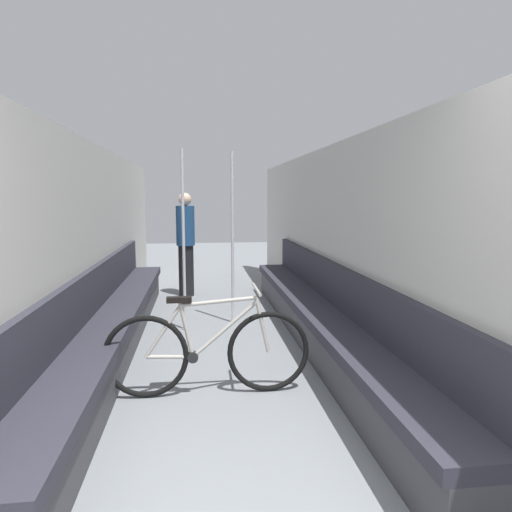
{
  "coord_description": "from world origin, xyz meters",
  "views": [
    {
      "loc": [
        -0.19,
        -1.2,
        1.63
      ],
      "look_at": [
        0.49,
        4.2,
        0.92
      ],
      "focal_mm": 32.0,
      "sensor_mm": 36.0,
      "label": 1
    }
  ],
  "objects_px": {
    "grab_pole_far": "(232,241)",
    "passenger_standing": "(186,243)",
    "bench_seat_row_left": "(111,326)",
    "bench_seat_row_right": "(320,319)",
    "bicycle": "(208,351)",
    "grab_pole_near": "(184,243)"
  },
  "relations": [
    {
      "from": "grab_pole_far",
      "to": "passenger_standing",
      "type": "relative_size",
      "value": 1.3
    },
    {
      "from": "bench_seat_row_left",
      "to": "bench_seat_row_right",
      "type": "distance_m",
      "value": 2.21
    },
    {
      "from": "bench_seat_row_left",
      "to": "bicycle",
      "type": "xyz_separation_m",
      "value": [
        0.97,
        -1.09,
        0.07
      ]
    },
    {
      "from": "bench_seat_row_left",
      "to": "passenger_standing",
      "type": "relative_size",
      "value": 3.55
    },
    {
      "from": "bench_seat_row_left",
      "to": "grab_pole_far",
      "type": "relative_size",
      "value": 2.73
    },
    {
      "from": "bicycle",
      "to": "grab_pole_far",
      "type": "distance_m",
      "value": 2.3
    },
    {
      "from": "bench_seat_row_right",
      "to": "bicycle",
      "type": "relative_size",
      "value": 3.55
    },
    {
      "from": "passenger_standing",
      "to": "bench_seat_row_left",
      "type": "bearing_deg",
      "value": 37.68
    },
    {
      "from": "grab_pole_near",
      "to": "passenger_standing",
      "type": "relative_size",
      "value": 1.3
    },
    {
      "from": "bench_seat_row_left",
      "to": "grab_pole_far",
      "type": "distance_m",
      "value": 1.88
    },
    {
      "from": "bench_seat_row_right",
      "to": "passenger_standing",
      "type": "distance_m",
      "value": 3.23
    },
    {
      "from": "bench_seat_row_right",
      "to": "grab_pole_near",
      "type": "height_order",
      "value": "grab_pole_near"
    },
    {
      "from": "grab_pole_near",
      "to": "grab_pole_far",
      "type": "relative_size",
      "value": 1.0
    },
    {
      "from": "bicycle",
      "to": "passenger_standing",
      "type": "height_order",
      "value": "passenger_standing"
    },
    {
      "from": "grab_pole_near",
      "to": "grab_pole_far",
      "type": "height_order",
      "value": "same"
    },
    {
      "from": "grab_pole_far",
      "to": "passenger_standing",
      "type": "distance_m",
      "value": 1.85
    },
    {
      "from": "grab_pole_near",
      "to": "bicycle",
      "type": "bearing_deg",
      "value": -82.83
    },
    {
      "from": "bicycle",
      "to": "bench_seat_row_right",
      "type": "bearing_deg",
      "value": 47.24
    },
    {
      "from": "bicycle",
      "to": "passenger_standing",
      "type": "relative_size",
      "value": 1.0
    },
    {
      "from": "bench_seat_row_right",
      "to": "bicycle",
      "type": "bearing_deg",
      "value": -138.62
    },
    {
      "from": "bench_seat_row_left",
      "to": "bench_seat_row_right",
      "type": "bearing_deg",
      "value": 0.0
    },
    {
      "from": "bicycle",
      "to": "grab_pole_near",
      "type": "height_order",
      "value": "grab_pole_near"
    }
  ]
}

